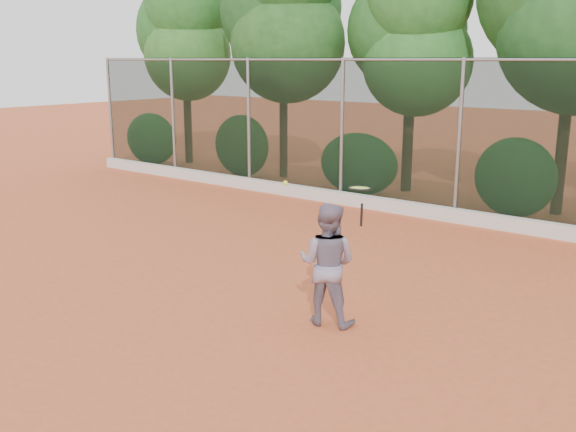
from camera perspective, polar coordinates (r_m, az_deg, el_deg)
The scene contains 7 objects.
ground at distance 8.95m, azimuth -3.98°, elevation -9.01°, with size 80.00×80.00×0.00m, color #CB582F.
concrete_curb at distance 14.46m, azimuth 14.29°, elevation 0.10°, with size 24.00×0.20×0.30m, color silver.
tennis_player at distance 8.52m, azimuth 3.52°, elevation -4.27°, with size 0.80×0.63×1.65m, color gray.
chainlink_fence at distance 14.33m, azimuth 14.98°, elevation 6.89°, with size 24.09×0.09×3.50m.
foliage_backdrop at distance 16.31m, azimuth 16.58°, elevation 16.54°, with size 23.70×3.63×7.55m.
tennis_racket at distance 7.96m, azimuth 6.42°, elevation 2.19°, with size 0.29×0.29×0.51m.
tennis_ball_in_flight at distance 8.87m, azimuth -0.23°, elevation 2.95°, with size 0.07×0.07×0.07m.
Camera 1 is at (5.53, -6.13, 3.46)m, focal length 40.00 mm.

